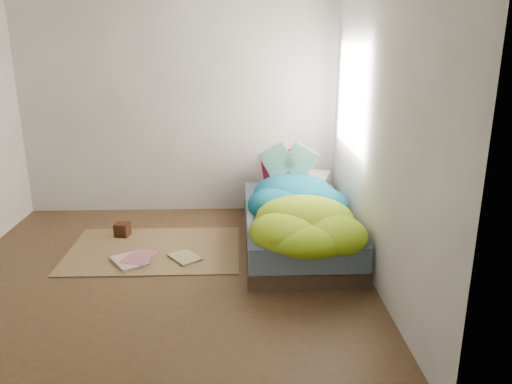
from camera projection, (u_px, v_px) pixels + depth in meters
ground at (162, 276)px, 4.21m from camera, size 3.50×3.50×0.00m
room_walls at (152, 80)px, 3.74m from camera, size 3.54×3.54×2.62m
bed at (296, 226)px, 4.89m from camera, size 1.00×2.00×0.34m
duvet at (300, 199)px, 4.58m from camera, size 0.96×1.84×0.34m
rug at (154, 250)px, 4.72m from camera, size 1.60×1.10×0.01m
pillow_floral at (301, 180)px, 5.59m from camera, size 0.68×0.56×0.13m
pillow_magenta at (282, 170)px, 5.46m from camera, size 0.43×0.32×0.42m
open_book at (289, 151)px, 5.07m from camera, size 0.49×0.15×0.29m
wooden_box at (122, 230)px, 5.03m from camera, size 0.16×0.16×0.13m
floor_book_a at (116, 265)px, 4.37m from camera, size 0.40×0.42×0.03m
floor_book_b at (127, 256)px, 4.53m from camera, size 0.33×0.38×0.03m
floor_book_c at (175, 261)px, 4.45m from camera, size 0.34×0.35×0.02m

